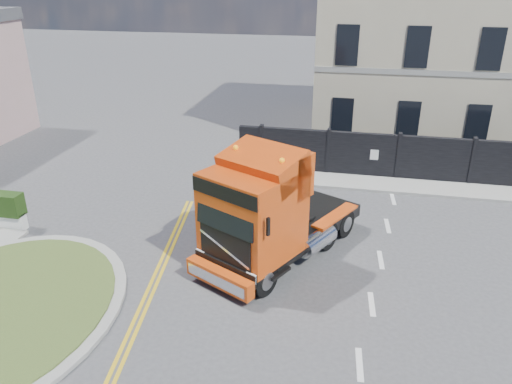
# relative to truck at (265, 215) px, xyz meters

# --- Properties ---
(ground) EXTENTS (120.00, 120.00, 0.00)m
(ground) POSITION_rel_truck_xyz_m (0.32, -1.09, -1.66)
(ground) COLOR #424244
(ground) RESTS_ON ground
(hoarding_fence) EXTENTS (18.80, 0.25, 2.00)m
(hoarding_fence) POSITION_rel_truck_xyz_m (6.87, 7.91, -0.66)
(hoarding_fence) COLOR black
(hoarding_fence) RESTS_ON ground
(georgian_building) EXTENTS (12.30, 10.30, 12.80)m
(georgian_building) POSITION_rel_truck_xyz_m (6.32, 15.41, 4.12)
(georgian_building) COLOR #BFB698
(georgian_building) RESTS_ON ground
(pavement_far) EXTENTS (20.00, 1.60, 0.12)m
(pavement_far) POSITION_rel_truck_xyz_m (6.32, 7.01, -1.60)
(pavement_far) COLOR gray
(pavement_far) RESTS_ON ground
(truck) EXTENTS (4.88, 6.53, 3.70)m
(truck) POSITION_rel_truck_xyz_m (0.00, 0.00, 0.00)
(truck) COLOR black
(truck) RESTS_ON ground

